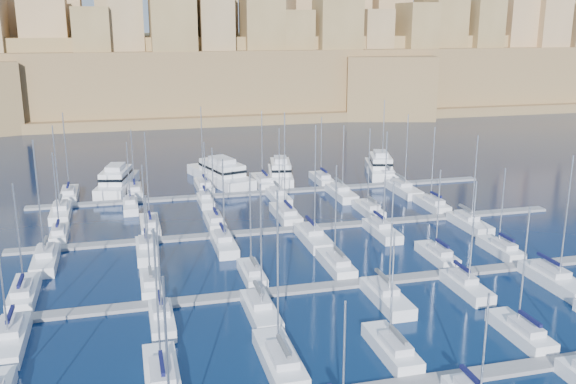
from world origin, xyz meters
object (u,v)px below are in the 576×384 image
object	(u,v)px
sailboat_2	(280,359)
motor_yacht_b	(221,173)
sailboat_4	(521,332)
motor_yacht_d	(380,166)
motor_yacht_a	(117,181)
motor_yacht_c	(280,173)

from	to	relation	value
sailboat_2	motor_yacht_b	size ratio (longest dim) A/B	0.82
sailboat_4	motor_yacht_d	size ratio (longest dim) A/B	0.85
motor_yacht_d	sailboat_4	bearing A→B (deg)	-101.22
sailboat_4	motor_yacht_b	bearing A→B (deg)	104.68
motor_yacht_a	motor_yacht_b	xyz separation A→B (m)	(19.78, 1.53, 0.00)
motor_yacht_d	motor_yacht_c	bearing A→B (deg)	-178.65
sailboat_4	motor_yacht_c	size ratio (longest dim) A/B	0.92
motor_yacht_c	sailboat_4	bearing A→B (deg)	-83.89
sailboat_2	motor_yacht_b	xyz separation A→B (m)	(5.65, 71.05, 0.95)
sailboat_2	motor_yacht_d	xyz separation A→B (m)	(38.30, 68.99, 0.95)
motor_yacht_a	motor_yacht_c	bearing A→B (deg)	-1.90
motor_yacht_b	motor_yacht_c	xyz separation A→B (m)	(11.41, -2.56, 0.00)
motor_yacht_a	motor_yacht_c	world-z (taller)	same
motor_yacht_d	sailboat_2	bearing A→B (deg)	-119.04
sailboat_4	motor_yacht_c	distance (m)	69.62
sailboat_4	motor_yacht_b	distance (m)	74.21
sailboat_2	motor_yacht_a	size ratio (longest dim) A/B	0.98
sailboat_4	motor_yacht_d	bearing A→B (deg)	78.78
sailboat_4	motor_yacht_d	xyz separation A→B (m)	(13.84, 69.72, 0.99)
motor_yacht_b	motor_yacht_d	size ratio (longest dim) A/B	1.28
motor_yacht_a	motor_yacht_d	distance (m)	52.43
motor_yacht_a	motor_yacht_d	xyz separation A→B (m)	(52.42, -0.53, 0.00)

